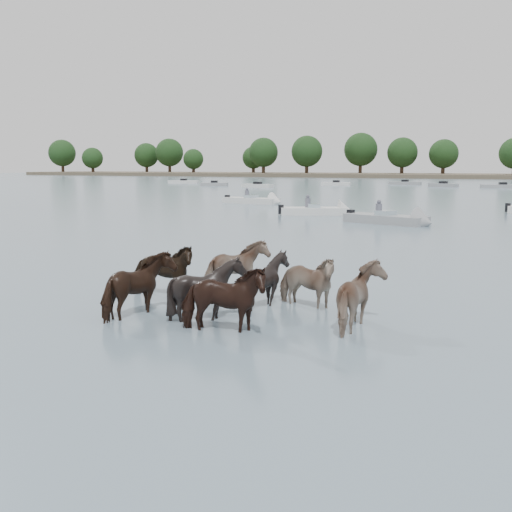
% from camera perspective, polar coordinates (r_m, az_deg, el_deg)
% --- Properties ---
extents(ground, '(400.00, 400.00, 0.00)m').
position_cam_1_polar(ground, '(13.29, -4.77, -5.10)').
color(ground, slate).
rests_on(ground, ground).
extents(shoreline, '(160.00, 30.00, 1.00)m').
position_cam_1_polar(shoreline, '(178.39, -0.01, 8.07)').
color(shoreline, '#4C4233').
rests_on(shoreline, ground).
extents(pony_herd, '(7.11, 4.76, 1.50)m').
position_cam_1_polar(pony_herd, '(12.79, -2.12, -2.96)').
color(pony_herd, black).
rests_on(pony_herd, ground).
extents(motorboat_a, '(4.97, 3.50, 1.92)m').
position_cam_1_polar(motorboat_a, '(38.44, 6.77, 4.42)').
color(motorboat_a, silver).
rests_on(motorboat_a, ground).
extents(motorboat_b, '(5.37, 3.08, 1.92)m').
position_cam_1_polar(motorboat_b, '(32.82, 13.81, 3.46)').
color(motorboat_b, gray).
rests_on(motorboat_b, ground).
extents(motorboat_f, '(5.63, 2.16, 1.92)m').
position_cam_1_polar(motorboat_f, '(49.21, 0.28, 5.46)').
color(motorboat_f, silver).
rests_on(motorboat_f, ground).
extents(distant_flotilla, '(106.88, 26.43, 0.93)m').
position_cam_1_polar(distant_flotilla, '(86.05, 21.99, 6.33)').
color(distant_flotilla, silver).
rests_on(distant_flotilla, ground).
extents(treeline, '(153.33, 20.62, 12.60)m').
position_cam_1_polar(treeline, '(179.08, -0.37, 10.11)').
color(treeline, '#382619').
rests_on(treeline, ground).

